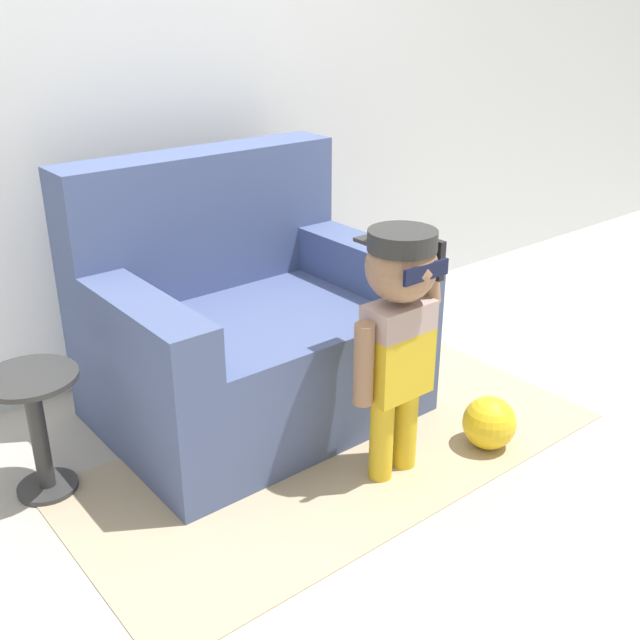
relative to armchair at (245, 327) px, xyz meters
The scene contains 7 objects.
ground_plane 0.38m from the armchair, 95.46° to the right, with size 10.00×10.00×0.00m, color #ADA89E.
wall_back 1.12m from the armchair, 91.39° to the left, with size 10.00×0.05×2.60m.
armchair is the anchor object (origin of this frame).
person_child 0.74m from the armchair, 78.68° to the right, with size 0.36×0.27×0.88m.
side_table 0.84m from the armchair, behind, with size 0.31×0.31×0.43m.
rug 0.60m from the armchair, 81.80° to the right, with size 1.94×0.93×0.01m.
toy_ball 0.99m from the armchair, 56.67° to the right, with size 0.20×0.20×0.20m.
Camera 1 is at (-1.42, -2.08, 1.54)m, focal length 42.00 mm.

